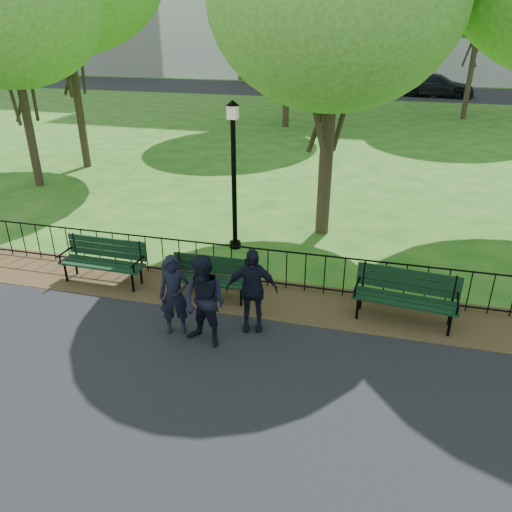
% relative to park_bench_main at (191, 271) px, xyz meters
% --- Properties ---
extents(ground, '(120.00, 120.00, 0.00)m').
position_rel_park_bench_main_xyz_m(ground, '(0.42, -1.22, -0.60)').
color(ground, '#1C5917').
extents(asphalt_path, '(60.00, 9.20, 0.01)m').
position_rel_park_bench_main_xyz_m(asphalt_path, '(0.42, -4.62, -0.59)').
color(asphalt_path, black).
rests_on(asphalt_path, ground).
extents(dirt_strip, '(60.00, 1.60, 0.01)m').
position_rel_park_bench_main_xyz_m(dirt_strip, '(0.42, 0.28, -0.58)').
color(dirt_strip, '#342615').
rests_on(dirt_strip, ground).
extents(far_street, '(70.00, 9.00, 0.01)m').
position_rel_park_bench_main_xyz_m(far_street, '(0.42, 33.78, -0.59)').
color(far_street, black).
rests_on(far_street, ground).
extents(iron_fence, '(24.06, 0.06, 1.00)m').
position_rel_park_bench_main_xyz_m(iron_fence, '(0.42, 0.78, -0.10)').
color(iron_fence, black).
rests_on(iron_fence, ground).
extents(park_bench_main, '(1.80, 0.55, 0.94)m').
position_rel_park_bench_main_xyz_m(park_bench_main, '(0.00, 0.00, 0.00)').
color(park_bench_main, black).
rests_on(park_bench_main, ground).
extents(park_bench_left_a, '(1.87, 0.62, 1.05)m').
position_rel_park_bench_main_xyz_m(park_bench_left_a, '(-2.06, 0.16, 0.01)').
color(park_bench_left_a, black).
rests_on(park_bench_left_a, ground).
extents(park_bench_right_a, '(1.96, 0.78, 1.08)m').
position_rel_park_bench_main_xyz_m(park_bench_right_a, '(4.23, 0.18, 0.02)').
color(park_bench_right_a, black).
rests_on(park_bench_right_a, ground).
extents(lamppost, '(0.32, 0.32, 3.59)m').
position_rel_park_bench_main_xyz_m(lamppost, '(0.16, 2.58, 1.36)').
color(lamppost, black).
rests_on(lamppost, ground).
extents(tree_near_w, '(5.85, 5.85, 8.16)m').
position_rel_park_bench_main_xyz_m(tree_near_w, '(-7.89, 5.86, 5.07)').
color(tree_near_w, '#2D2116').
rests_on(tree_near_w, ground).
extents(person_left, '(0.64, 0.53, 1.52)m').
position_rel_park_bench_main_xyz_m(person_left, '(0.20, -1.29, 0.18)').
color(person_left, black).
rests_on(person_left, asphalt_path).
extents(person_mid, '(0.90, 0.64, 1.68)m').
position_rel_park_bench_main_xyz_m(person_mid, '(0.85, -1.51, 0.26)').
color(person_mid, black).
rests_on(person_mid, asphalt_path).
extents(person_right, '(1.00, 0.59, 1.60)m').
position_rel_park_bench_main_xyz_m(person_right, '(1.50, -0.84, 0.22)').
color(person_right, black).
rests_on(person_right, asphalt_path).
extents(taxi, '(5.20, 3.21, 1.65)m').
position_rel_park_bench_main_xyz_m(taxi, '(-3.34, 31.81, 0.24)').
color(taxi, yellow).
rests_on(taxi, far_street).
extents(sedan_silver, '(5.05, 3.33, 1.57)m').
position_rel_park_bench_main_xyz_m(sedan_silver, '(5.60, 32.88, 0.20)').
color(sedan_silver, '#A8ABB0').
rests_on(sedan_silver, far_street).
extents(sedan_dark, '(5.65, 2.83, 1.58)m').
position_rel_park_bench_main_xyz_m(sedan_dark, '(6.70, 32.22, 0.20)').
color(sedan_dark, black).
rests_on(sedan_dark, far_street).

